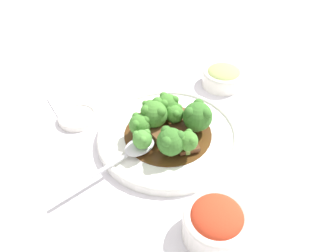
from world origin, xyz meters
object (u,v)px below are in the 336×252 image
(broccoli_floret_4, at_px, (150,108))
(sauce_dish, at_px, (78,117))
(broccoli_floret_0, at_px, (171,141))
(broccoli_floret_2, at_px, (188,141))
(broccoli_floret_3, at_px, (168,104))
(broccoli_floret_5, at_px, (154,114))
(beef_strip_0, at_px, (160,134))
(beef_strip_1, at_px, (184,138))
(beef_strip_2, at_px, (187,117))
(side_bowl_appetizer, at_px, (223,76))
(side_bowl_kimchi, at_px, (216,222))
(broccoli_floret_8, at_px, (198,116))
(main_plate, at_px, (168,135))
(broccoli_floret_6, at_px, (140,124))
(serving_spoon, at_px, (132,151))
(broccoli_floret_1, at_px, (142,139))
(broccoli_floret_7, at_px, (175,114))

(broccoli_floret_4, relative_size, sauce_dish, 0.58)
(broccoli_floret_0, relative_size, broccoli_floret_2, 1.12)
(broccoli_floret_3, relative_size, broccoli_floret_5, 0.92)
(beef_strip_0, distance_m, broccoli_floret_0, 0.05)
(beef_strip_1, xyz_separation_m, beef_strip_2, (0.04, -0.04, -0.00))
(side_bowl_appetizer, bearing_deg, side_bowl_kimchi, 138.73)
(broccoli_floret_8, relative_size, sauce_dish, 0.76)
(beef_strip_0, bearing_deg, broccoli_floret_2, -161.81)
(broccoli_floret_2, bearing_deg, side_bowl_kimchi, 160.61)
(main_plate, bearing_deg, broccoli_floret_8, -114.14)
(broccoli_floret_6, distance_m, serving_spoon, 0.05)
(main_plate, distance_m, broccoli_floret_1, 0.07)
(broccoli_floret_6, bearing_deg, broccoli_floret_0, -162.55)
(broccoli_floret_6, distance_m, side_bowl_appetizer, 0.26)
(broccoli_floret_0, distance_m, side_bowl_kimchi, 0.16)
(beef_strip_1, distance_m, broccoli_floret_7, 0.05)
(side_bowl_kimchi, height_order, side_bowl_appetizer, side_bowl_kimchi)
(main_plate, xyz_separation_m, broccoli_floret_1, (-0.02, 0.06, 0.04))
(broccoli_floret_1, xyz_separation_m, broccoli_floret_5, (0.04, -0.05, 0.01))
(broccoli_floret_3, xyz_separation_m, broccoli_floret_6, (-0.01, 0.07, -0.01))
(broccoli_floret_6, relative_size, broccoli_floret_8, 0.77)
(side_bowl_kimchi, distance_m, sauce_dish, 0.35)
(broccoli_floret_4, distance_m, sauce_dish, 0.16)
(beef_strip_1, height_order, broccoli_floret_4, broccoli_floret_4)
(broccoli_floret_3, bearing_deg, broccoli_floret_4, 68.31)
(side_bowl_appetizer, relative_size, sauce_dish, 1.21)
(broccoli_floret_0, xyz_separation_m, broccoli_floret_8, (0.03, -0.07, 0.00))
(broccoli_floret_1, distance_m, sauce_dish, 0.18)
(beef_strip_2, xyz_separation_m, broccoli_floret_8, (-0.03, 0.00, 0.03))
(broccoli_floret_4, bearing_deg, side_bowl_kimchi, 171.02)
(broccoli_floret_0, relative_size, broccoli_floret_8, 0.91)
(serving_spoon, bearing_deg, beef_strip_1, -102.05)
(broccoli_floret_8, bearing_deg, broccoli_floret_2, 129.42)
(broccoli_floret_2, relative_size, broccoli_floret_5, 0.82)
(beef_strip_1, xyz_separation_m, broccoli_floret_4, (0.08, 0.02, 0.02))
(beef_strip_2, height_order, broccoli_floret_2, broccoli_floret_2)
(sauce_dish, bearing_deg, side_bowl_appetizer, -100.71)
(broccoli_floret_5, bearing_deg, broccoli_floret_8, -126.14)
(main_plate, relative_size, broccoli_floret_1, 5.88)
(broccoli_floret_1, distance_m, broccoli_floret_5, 0.06)
(broccoli_floret_5, relative_size, side_bowl_appetizer, 0.62)
(broccoli_floret_1, bearing_deg, beef_strip_0, -72.20)
(beef_strip_2, bearing_deg, main_plate, 103.90)
(broccoli_floret_0, xyz_separation_m, side_bowl_appetizer, (0.13, -0.23, -0.03))
(beef_strip_0, relative_size, broccoli_floret_8, 0.85)
(broccoli_floret_6, bearing_deg, broccoli_floret_7, -98.20)
(broccoli_floret_2, bearing_deg, broccoli_floret_7, -16.12)
(beef_strip_2, relative_size, broccoli_floret_4, 1.40)
(beef_strip_0, bearing_deg, beef_strip_2, -77.55)
(broccoli_floret_4, bearing_deg, main_plate, -169.10)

